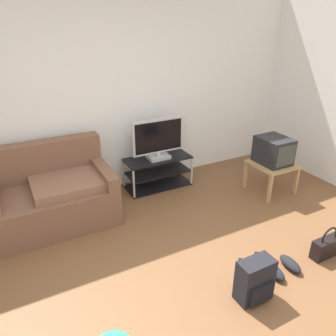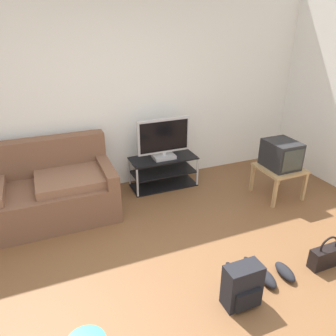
% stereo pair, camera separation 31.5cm
% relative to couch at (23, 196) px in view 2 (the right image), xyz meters
% --- Properties ---
extents(ground_plane, '(9.00, 9.80, 0.02)m').
position_rel_couch_xyz_m(ground_plane, '(1.18, -1.91, -0.34)').
color(ground_plane, brown).
extents(wall_back, '(9.00, 0.10, 2.70)m').
position_rel_couch_xyz_m(wall_back, '(1.18, 0.54, 1.02)').
color(wall_back, white).
rests_on(wall_back, ground_plane).
extents(couch, '(2.14, 0.91, 0.91)m').
position_rel_couch_xyz_m(couch, '(0.00, 0.00, 0.00)').
color(couch, brown).
rests_on(couch, ground_plane).
extents(tv_stand, '(0.94, 0.42, 0.44)m').
position_rel_couch_xyz_m(tv_stand, '(1.87, 0.19, -0.11)').
color(tv_stand, black).
rests_on(tv_stand, ground_plane).
extents(flat_tv, '(0.75, 0.22, 0.57)m').
position_rel_couch_xyz_m(flat_tv, '(1.87, 0.17, 0.39)').
color(flat_tv, '#B2B2B7').
rests_on(flat_tv, tv_stand).
extents(side_table, '(0.54, 0.54, 0.43)m').
position_rel_couch_xyz_m(side_table, '(3.21, -0.68, 0.03)').
color(side_table, tan).
rests_on(side_table, ground_plane).
extents(crt_tv, '(0.38, 0.45, 0.36)m').
position_rel_couch_xyz_m(crt_tv, '(3.21, -0.66, 0.28)').
color(crt_tv, '#232326').
rests_on(crt_tv, side_table).
extents(backpack, '(0.32, 0.24, 0.40)m').
position_rel_couch_xyz_m(backpack, '(1.69, -2.08, -0.14)').
color(backpack, black).
rests_on(backpack, ground_plane).
extents(handbag, '(0.36, 0.12, 0.35)m').
position_rel_couch_xyz_m(handbag, '(2.73, -2.00, -0.21)').
color(handbag, black).
rests_on(handbag, ground_plane).
extents(sneakers_pair, '(0.36, 0.28, 0.09)m').
position_rel_couch_xyz_m(sneakers_pair, '(2.16, -1.97, -0.29)').
color(sneakers_pair, black).
rests_on(sneakers_pair, ground_plane).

